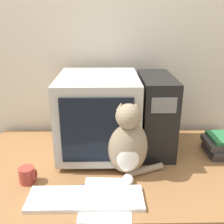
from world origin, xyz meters
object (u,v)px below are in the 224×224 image
(keyboard, at_px, (86,198))
(pen, at_px, (70,188))
(book_stack, at_px, (219,145))
(cat, at_px, (128,144))
(computer_tower, at_px, (155,113))
(mug, at_px, (28,175))
(crt_monitor, at_px, (99,114))

(keyboard, distance_m, pen, 0.11)
(keyboard, height_order, book_stack, book_stack)
(cat, relative_size, book_stack, 1.78)
(cat, relative_size, pen, 2.82)
(computer_tower, relative_size, mug, 5.41)
(crt_monitor, bearing_deg, pen, -109.23)
(cat, xyz_separation_m, mug, (-0.47, -0.07, -0.12))
(crt_monitor, relative_size, computer_tower, 1.09)
(computer_tower, height_order, cat, computer_tower)
(mug, bearing_deg, computer_tower, 27.46)
(keyboard, bearing_deg, book_stack, 28.28)
(computer_tower, bearing_deg, pen, -138.57)
(keyboard, xyz_separation_m, pen, (-0.08, 0.08, -0.01))
(book_stack, relative_size, pen, 1.58)
(computer_tower, xyz_separation_m, cat, (-0.17, -0.26, -0.05))
(keyboard, bearing_deg, mug, 154.41)
(crt_monitor, xyz_separation_m, mug, (-0.32, -0.29, -0.19))
(computer_tower, xyz_separation_m, keyboard, (-0.36, -0.47, -0.20))
(crt_monitor, distance_m, book_stack, 0.70)
(computer_tower, distance_m, mug, 0.75)
(computer_tower, relative_size, book_stack, 2.04)
(cat, height_order, book_stack, cat)
(pen, bearing_deg, mug, 165.00)
(keyboard, distance_m, mug, 0.31)
(computer_tower, xyz_separation_m, mug, (-0.64, -0.33, -0.17))
(computer_tower, height_order, keyboard, computer_tower)
(computer_tower, xyz_separation_m, book_stack, (0.35, -0.08, -0.16))
(crt_monitor, xyz_separation_m, cat, (0.15, -0.22, -0.07))
(cat, xyz_separation_m, book_stack, (0.53, 0.18, -0.11))
(book_stack, bearing_deg, computer_tower, 167.10)
(crt_monitor, xyz_separation_m, computer_tower, (0.32, 0.04, -0.01))
(book_stack, xyz_separation_m, mug, (-1.00, -0.25, -0.01))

